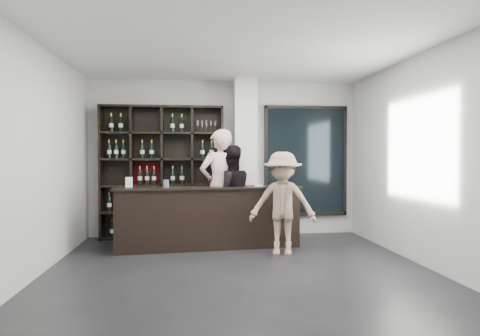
{
  "coord_description": "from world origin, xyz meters",
  "views": [
    {
      "loc": [
        -0.6,
        -5.29,
        1.48
      ],
      "look_at": [
        0.11,
        1.1,
        1.31
      ],
      "focal_mm": 32.0,
      "sensor_mm": 36.0,
      "label": 1
    }
  ],
  "objects": [
    {
      "name": "floor",
      "position": [
        0.0,
        0.0,
        -0.01
      ],
      "size": [
        5.0,
        5.5,
        0.01
      ],
      "primitive_type": "cube",
      "color": "black",
      "rests_on": "ground"
    },
    {
      "name": "spit_cup",
      "position": [
        -1.03,
        1.58,
        1.05
      ],
      "size": [
        0.12,
        0.12,
        0.12
      ],
      "primitive_type": "cylinder",
      "rotation": [
        0.0,
        0.0,
        -0.28
      ],
      "color": "#9FAABD",
      "rests_on": "tasting_counter"
    },
    {
      "name": "wine_shelf",
      "position": [
        -1.15,
        2.57,
        1.2
      ],
      "size": [
        2.2,
        0.35,
        2.4
      ],
      "primitive_type": null,
      "color": "black",
      "rests_on": "floor"
    },
    {
      "name": "wine_glass",
      "position": [
        -0.32,
        1.64,
        1.09
      ],
      "size": [
        0.11,
        0.11,
        0.21
      ],
      "primitive_type": null,
      "rotation": [
        0.0,
        0.0,
        0.36
      ],
      "color": "white",
      "rests_on": "tasting_counter"
    },
    {
      "name": "taster_black",
      "position": [
        0.02,
        1.85,
        0.84
      ],
      "size": [
        0.95,
        0.82,
        1.67
      ],
      "primitive_type": "imported",
      "rotation": [
        0.0,
        0.0,
        3.41
      ],
      "color": "black",
      "rests_on": "floor"
    },
    {
      "name": "glass_panel",
      "position": [
        1.55,
        2.69,
        1.4
      ],
      "size": [
        1.6,
        0.08,
        2.1
      ],
      "color": "black",
      "rests_on": "floor"
    },
    {
      "name": "napkin_stack",
      "position": [
        0.48,
        1.67,
        1.0
      ],
      "size": [
        0.15,
        0.15,
        0.02
      ],
      "primitive_type": "cube",
      "rotation": [
        0.0,
        0.0,
        -0.13
      ],
      "color": "white",
      "rests_on": "tasting_counter"
    },
    {
      "name": "customer",
      "position": [
        0.75,
        1.05,
        0.78
      ],
      "size": [
        1.12,
        0.82,
        1.55
      ],
      "primitive_type": "imported",
      "rotation": [
        0.0,
        0.0,
        -0.27
      ],
      "color": "#90745F",
      "rests_on": "floor"
    },
    {
      "name": "card_stand",
      "position": [
        -1.62,
        1.68,
        1.07
      ],
      "size": [
        0.12,
        0.08,
        0.16
      ],
      "primitive_type": "cube",
      "rotation": [
        0.0,
        0.0,
        0.22
      ],
      "color": "white",
      "rests_on": "tasting_counter"
    },
    {
      "name": "structural_column",
      "position": [
        0.35,
        2.47,
        1.45
      ],
      "size": [
        0.4,
        0.4,
        2.9
      ],
      "primitive_type": "cube",
      "color": "silver",
      "rests_on": "floor"
    },
    {
      "name": "taster_pink",
      "position": [
        -0.15,
        1.85,
        0.97
      ],
      "size": [
        0.82,
        0.67,
        1.94
      ],
      "primitive_type": "imported",
      "rotation": [
        0.0,
        0.0,
        3.48
      ],
      "color": "beige",
      "rests_on": "floor"
    },
    {
      "name": "tasting_counter",
      "position": [
        -0.35,
        1.63,
        0.5
      ],
      "size": [
        3.01,
        0.63,
        0.99
      ],
      "rotation": [
        0.0,
        0.0,
        0.1
      ],
      "color": "black",
      "rests_on": "floor"
    }
  ]
}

